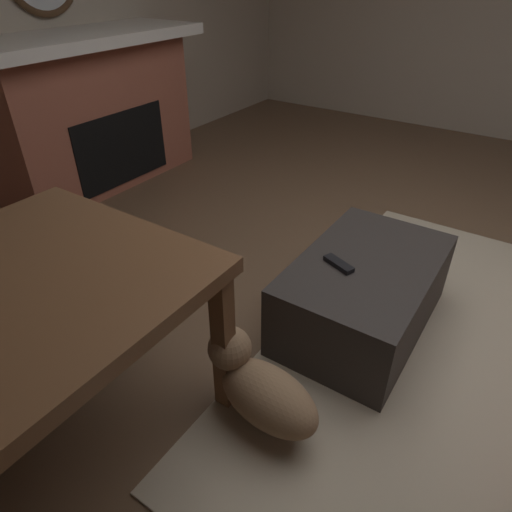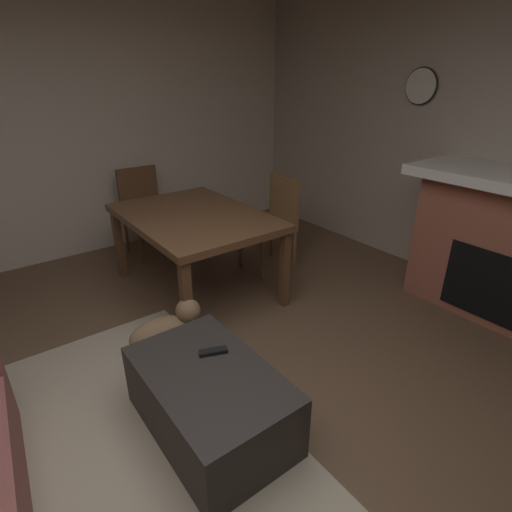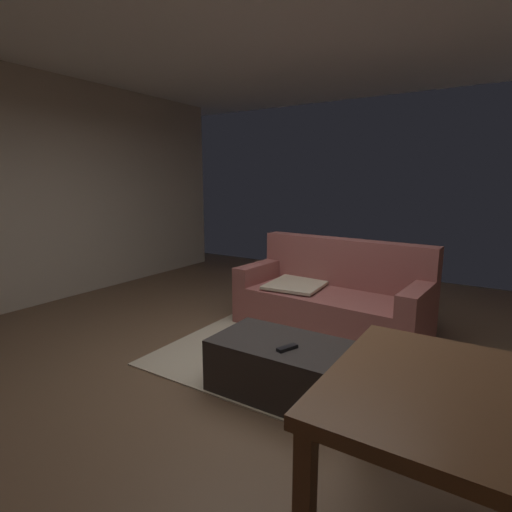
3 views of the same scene
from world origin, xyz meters
name	(u,v)px [view 1 (image 1 of 3)]	position (x,y,z in m)	size (l,w,h in m)	color
floor	(410,304)	(0.00, 0.00, 0.00)	(8.05, 8.05, 0.00)	brown
area_rug	(498,379)	(0.31, 0.50, 0.01)	(2.60, 2.00, 0.01)	tan
fireplace	(93,112)	(-0.19, -2.73, 0.59)	(1.85, 0.76, 1.17)	#9E5642
ottoman_coffee_table	(363,294)	(0.31, -0.17, 0.20)	(0.96, 0.60, 0.40)	#2D2826
tv_remote	(339,264)	(0.43, -0.28, 0.41)	(0.05, 0.16, 0.02)	black
small_dog	(261,388)	(1.09, -0.28, 0.19)	(0.30, 0.53, 0.34)	#8C6B4C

